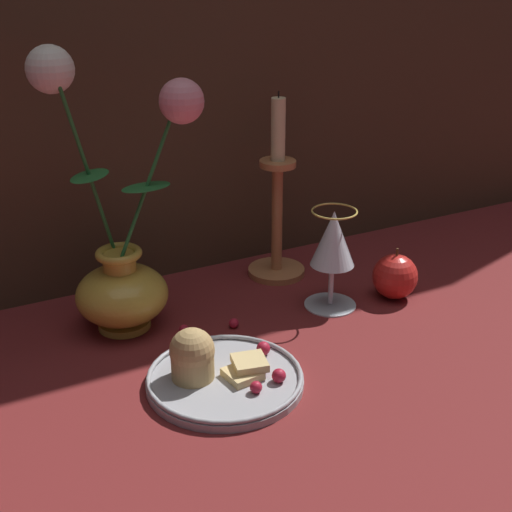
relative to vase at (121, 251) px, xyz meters
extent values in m
plane|color=maroon|center=(0.20, -0.11, -0.12)|extent=(2.40, 2.40, 0.00)
cylinder|color=gold|center=(0.00, 0.00, -0.11)|extent=(0.07, 0.07, 0.01)
ellipsoid|color=gold|center=(0.00, 0.00, -0.07)|extent=(0.13, 0.13, 0.08)
cylinder|color=gold|center=(0.00, 0.00, -0.02)|extent=(0.05, 0.05, 0.03)
torus|color=gold|center=(0.00, 0.00, 0.00)|extent=(0.06, 0.06, 0.01)
cylinder|color=#23662D|center=(-0.03, 0.01, 0.12)|extent=(0.06, 0.03, 0.25)
ellipsoid|color=#23662D|center=(-0.03, 0.01, 0.11)|extent=(0.08, 0.08, 0.00)
sphere|color=silver|center=(-0.06, 0.02, 0.25)|extent=(0.06, 0.06, 0.06)
cylinder|color=#23662D|center=(0.04, -0.01, 0.10)|extent=(0.10, 0.02, 0.20)
ellipsoid|color=#23662D|center=(0.04, -0.01, 0.09)|extent=(0.07, 0.05, 0.00)
sphere|color=pink|center=(0.09, -0.01, 0.20)|extent=(0.06, 0.06, 0.06)
cylinder|color=#A3A3A8|center=(0.06, -0.20, -0.11)|extent=(0.20, 0.20, 0.01)
torus|color=#A3A3A8|center=(0.06, -0.20, -0.10)|extent=(0.19, 0.19, 0.01)
cylinder|color=tan|center=(0.03, -0.18, -0.09)|extent=(0.05, 0.05, 0.04)
sphere|color=tan|center=(0.03, -0.18, -0.07)|extent=(0.06, 0.06, 0.06)
cube|color=#DBBC7A|center=(0.08, -0.21, -0.10)|extent=(0.05, 0.05, 0.01)
cube|color=#DBBC7A|center=(0.09, -0.20, -0.09)|extent=(0.05, 0.05, 0.01)
sphere|color=#AD192D|center=(0.08, -0.25, -0.10)|extent=(0.02, 0.02, 0.02)
sphere|color=#AD192D|center=(0.12, -0.24, -0.10)|extent=(0.02, 0.02, 0.02)
sphere|color=#AD192D|center=(0.10, -0.21, -0.10)|extent=(0.02, 0.02, 0.02)
sphere|color=#AD192D|center=(0.13, -0.17, -0.10)|extent=(0.02, 0.02, 0.02)
cylinder|color=silver|center=(0.29, -0.08, -0.11)|extent=(0.08, 0.08, 0.00)
cylinder|color=silver|center=(0.29, -0.08, -0.08)|extent=(0.01, 0.01, 0.06)
cone|color=silver|center=(0.29, -0.08, -0.01)|extent=(0.07, 0.07, 0.08)
cone|color=gold|center=(0.29, -0.08, -0.02)|extent=(0.06, 0.06, 0.06)
torus|color=gold|center=(0.29, -0.08, 0.04)|extent=(0.07, 0.07, 0.00)
cylinder|color=#B77042|center=(0.27, 0.05, -0.11)|extent=(0.09, 0.09, 0.01)
cylinder|color=#B77042|center=(0.27, 0.05, -0.02)|extent=(0.02, 0.02, 0.17)
cylinder|color=#B77042|center=(0.27, 0.05, 0.07)|extent=(0.06, 0.06, 0.01)
cylinder|color=beige|center=(0.27, 0.05, 0.13)|extent=(0.02, 0.02, 0.10)
cylinder|color=black|center=(0.27, 0.05, 0.18)|extent=(0.00, 0.00, 0.01)
sphere|color=red|center=(0.39, -0.11, -0.08)|extent=(0.07, 0.07, 0.07)
cylinder|color=#4C3319|center=(0.39, -0.11, -0.04)|extent=(0.00, 0.00, 0.01)
sphere|color=#AD192D|center=(0.13, -0.08, -0.11)|extent=(0.01, 0.01, 0.01)
sphere|color=#AD192D|center=(0.06, -0.06, -0.11)|extent=(0.01, 0.01, 0.01)
camera|label=1|loc=(-0.25, -0.88, 0.39)|focal=50.00mm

